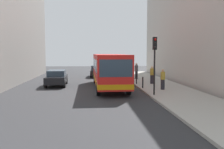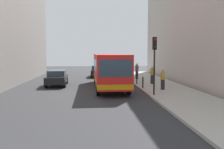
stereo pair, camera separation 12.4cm
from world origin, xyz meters
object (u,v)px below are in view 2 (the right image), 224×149
Objects in this scene: bus at (109,69)px; car_beside_bus at (57,78)px; bollard_far at (132,76)px; pedestrian_far_sidewalk at (137,71)px; bollard_near at (143,82)px; pedestrian_mid_sidewalk at (152,75)px; bollard_mid at (137,79)px; traffic_light at (154,55)px; pedestrian_near_signal at (163,79)px; car_behind_bus at (98,71)px.

car_beside_bus is at bearing -21.62° from bus.
bollard_far is 1.95m from pedestrian_far_sidewalk.
pedestrian_mid_sidewalk reaches higher than bollard_near.
bus is 6.44× the size of pedestrian_mid_sidewalk.
traffic_light is at bearing -89.12° from bollard_mid.
bollard_far is (0.00, 2.97, 0.00)m from bollard_mid.
traffic_light is 2.45× the size of pedestrian_near_signal.
bollard_mid is at bearing -90.00° from bollard_far.
traffic_light is at bearing 104.25° from car_behind_bus.
pedestrian_near_signal reaches higher than car_behind_bus.
bus is at bearing -121.98° from bollard_far.
car_behind_bus is at bearing -86.81° from bus.
traffic_light is 3.50m from pedestrian_near_signal.
bus is at bearing -151.71° from bollard_mid.
bollard_far is at bearing -39.48° from pedestrian_far_sidewalk.
car_beside_bus is 4.69× the size of bollard_mid.
pedestrian_near_signal is (5.00, -13.15, 0.20)m from car_behind_bus.
car_behind_bus is 2.58× the size of pedestrian_mid_sidewalk.
bollard_near is 3.34m from pedestrian_mid_sidewalk.
bollard_far is at bearing -162.88° from car_beside_bus.
bollard_near is at bearing 107.43° from car_behind_bus.
car_behind_bus is 4.67× the size of bollard_near.
traffic_light is at bearing -88.37° from bollard_near.
pedestrian_far_sidewalk is (3.62, 6.19, -0.67)m from bus.
pedestrian_far_sidewalk is (0.72, 11.17, -1.95)m from traffic_light.
pedestrian_near_signal is (1.35, 2.52, -2.02)m from traffic_light.
bollard_near is 1.00× the size of bollard_far.
traffic_light is 2.39× the size of pedestrian_mid_sidewalk.
bollard_mid is (3.55, -9.18, -0.16)m from car_behind_bus.
bus reaches higher than car_behind_bus.
car_beside_bus is at bearing 66.13° from car_behind_bus.
bollard_mid is 4.78m from pedestrian_far_sidewalk.
bus is at bearing -44.12° from pedestrian_far_sidewalk.
car_behind_bus is at bearing 103.11° from traffic_light.
pedestrian_mid_sidewalk is (1.51, -0.02, 0.38)m from bollard_mid.
car_behind_bus reaches higher than bollard_far.
bollard_far is at bearing 120.87° from car_behind_bus.
bollard_far is at bearing 90.00° from bollard_mid.
traffic_light is 4.32× the size of bollard_far.
bollard_mid is 4.23m from pedestrian_near_signal.
bollard_near is at bearing -38.75° from pedestrian_near_signal.
car_beside_bus reaches higher than bollard_far.
pedestrian_near_signal is at bearing -69.96° from bollard_mid.
pedestrian_far_sidewalk is at bearing 13.80° from pedestrian_mid_sidewalk.
traffic_light is 9.75m from bollard_far.
bollard_far is 0.55× the size of pedestrian_mid_sidewalk.
pedestrian_near_signal is (9.12, -4.31, 0.20)m from car_beside_bus.
car_behind_bus is at bearing 111.13° from bollard_mid.
bollard_far is at bearing -82.44° from pedestrian_near_signal.
pedestrian_near_signal is at bearing 152.97° from car_beside_bus.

